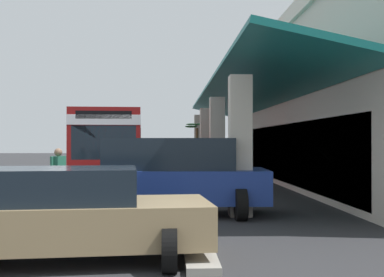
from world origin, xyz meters
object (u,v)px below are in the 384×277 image
Objects in this scene: parked_suv_blue at (172,175)px; pedestrian at (58,174)px; parked_sedan_tan at (66,214)px; potted_palm at (197,160)px; transit_bus at (113,142)px.

pedestrian is (-1.60, -3.26, -0.07)m from parked_suv_blue.
potted_palm is (-21.28, 3.21, 0.04)m from parked_sedan_tan.
potted_palm is at bearing 162.11° from pedestrian.
transit_bus is at bearing 176.36° from pedestrian.
parked_suv_blue is at bearing -5.31° from potted_palm.
parked_sedan_tan is 1.52× the size of potted_palm.
potted_palm is at bearing 171.43° from parked_sedan_tan.
parked_suv_blue is 1.62× the size of potted_palm.
parked_suv_blue is 2.88× the size of pedestrian.
parked_suv_blue is 16.51m from potted_palm.
parked_suv_blue is at bearing 63.86° from pedestrian.
pedestrian is at bearing -3.64° from transit_bus.
transit_bus is 6.72× the size of pedestrian.
parked_sedan_tan is 21.52m from potted_palm.
parked_suv_blue is at bearing 15.01° from transit_bus.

